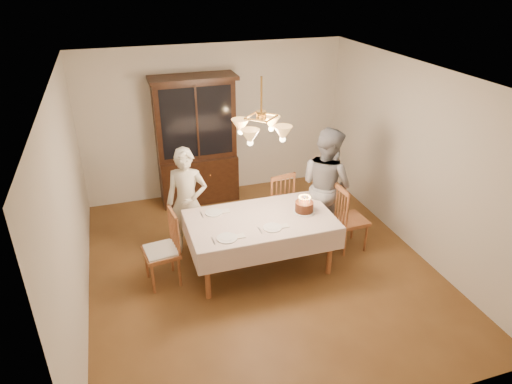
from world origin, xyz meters
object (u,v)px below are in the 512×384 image
object	(u,v)px
dining_table	(261,224)
elderly_woman	(187,203)
birthday_cake	(304,207)
china_hutch	(196,143)
chair_far_side	(276,204)

from	to	relation	value
dining_table	elderly_woman	size ratio (longest dim) A/B	1.21
birthday_cake	dining_table	bearing A→B (deg)	179.51
elderly_woman	birthday_cake	bearing A→B (deg)	-6.85
china_hutch	birthday_cake	size ratio (longest dim) A/B	7.20
dining_table	china_hutch	size ratio (longest dim) A/B	0.88
elderly_woman	birthday_cake	xyz separation A→B (m)	(1.45, -0.69, 0.04)
dining_table	chair_far_side	distance (m)	1.05
china_hutch	elderly_woman	world-z (taller)	china_hutch
dining_table	birthday_cake	bearing A→B (deg)	-0.49
dining_table	birthday_cake	size ratio (longest dim) A/B	6.33
china_hutch	chair_far_side	bearing A→B (deg)	-56.24
birthday_cake	china_hutch	bearing A→B (deg)	113.77
dining_table	chair_far_side	size ratio (longest dim) A/B	1.90
dining_table	elderly_woman	bearing A→B (deg)	140.96
dining_table	elderly_woman	world-z (taller)	elderly_woman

